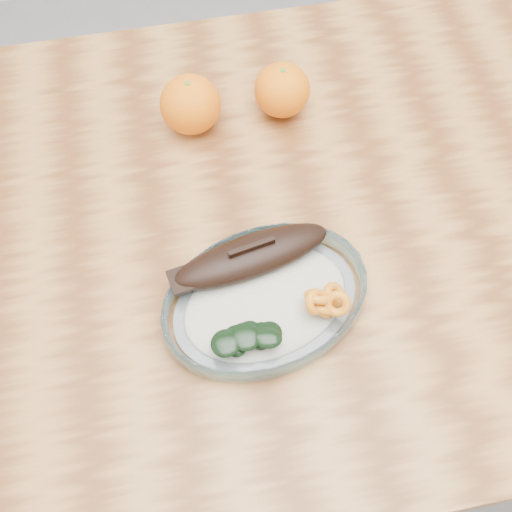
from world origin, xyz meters
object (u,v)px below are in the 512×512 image
at_px(plated_meal, 265,297).
at_px(orange_right, 282,90).
at_px(dining_table, 305,248).
at_px(orange_left, 190,105).

distance_m(plated_meal, orange_right, 0.32).
relative_size(dining_table, orange_right, 14.86).
relative_size(orange_left, orange_right, 1.07).
bearing_deg(orange_right, dining_table, -89.85).
distance_m(orange_left, orange_right, 0.13).
distance_m(plated_meal, orange_left, 0.31).
bearing_deg(dining_table, orange_right, 90.15).
bearing_deg(plated_meal, orange_right, 60.04).
height_order(plated_meal, orange_right, orange_right).
height_order(dining_table, plated_meal, plated_meal).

